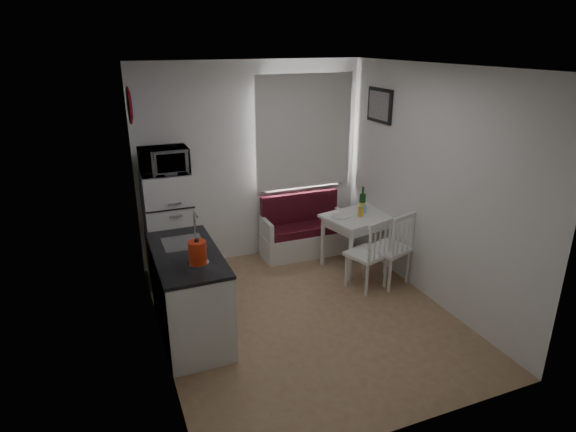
% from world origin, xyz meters
% --- Properties ---
extents(floor, '(3.00, 3.50, 0.02)m').
position_xyz_m(floor, '(0.00, 0.00, 0.00)').
color(floor, '#92674D').
rests_on(floor, ground).
extents(ceiling, '(3.00, 3.50, 0.02)m').
position_xyz_m(ceiling, '(0.00, 0.00, 2.60)').
color(ceiling, white).
rests_on(ceiling, wall_back).
extents(wall_back, '(3.00, 0.02, 2.60)m').
position_xyz_m(wall_back, '(0.00, 1.75, 1.30)').
color(wall_back, white).
rests_on(wall_back, floor).
extents(wall_front, '(3.00, 0.02, 2.60)m').
position_xyz_m(wall_front, '(0.00, -1.75, 1.30)').
color(wall_front, white).
rests_on(wall_front, floor).
extents(wall_left, '(0.02, 3.50, 2.60)m').
position_xyz_m(wall_left, '(-1.50, 0.00, 1.30)').
color(wall_left, white).
rests_on(wall_left, floor).
extents(wall_right, '(0.02, 3.50, 2.60)m').
position_xyz_m(wall_right, '(1.50, 0.00, 1.30)').
color(wall_right, white).
rests_on(wall_right, floor).
extents(window, '(1.22, 0.06, 1.47)m').
position_xyz_m(window, '(0.70, 1.72, 1.62)').
color(window, white).
rests_on(window, wall_back).
extents(curtain, '(1.35, 0.02, 1.50)m').
position_xyz_m(curtain, '(0.70, 1.65, 1.68)').
color(curtain, white).
rests_on(curtain, wall_back).
extents(kitchen_counter, '(0.62, 1.32, 1.16)m').
position_xyz_m(kitchen_counter, '(-1.20, 0.16, 0.46)').
color(kitchen_counter, white).
rests_on(kitchen_counter, floor).
extents(wall_sign, '(0.03, 0.40, 0.40)m').
position_xyz_m(wall_sign, '(-1.47, 1.45, 2.15)').
color(wall_sign, '#1A20A0').
rests_on(wall_sign, wall_left).
extents(picture_frame, '(0.04, 0.52, 0.42)m').
position_xyz_m(picture_frame, '(1.48, 1.10, 2.05)').
color(picture_frame, black).
rests_on(picture_frame, wall_right).
extents(bench, '(1.18, 0.45, 0.84)m').
position_xyz_m(bench, '(0.64, 1.51, 0.28)').
color(bench, white).
rests_on(bench, floor).
extents(dining_table, '(1.06, 0.85, 0.71)m').
position_xyz_m(dining_table, '(1.19, 0.90, 0.63)').
color(dining_table, white).
rests_on(dining_table, floor).
extents(chair_left, '(0.53, 0.52, 0.48)m').
position_xyz_m(chair_left, '(0.94, 0.24, 0.56)').
color(chair_left, white).
rests_on(chair_left, floor).
extents(chair_right, '(0.55, 0.55, 0.50)m').
position_xyz_m(chair_right, '(1.25, 0.24, 0.58)').
color(chair_right, white).
rests_on(chair_right, floor).
extents(fridge, '(0.55, 0.55, 1.38)m').
position_xyz_m(fridge, '(-1.18, 1.40, 0.69)').
color(fridge, white).
rests_on(fridge, floor).
extents(microwave, '(0.54, 0.37, 0.30)m').
position_xyz_m(microwave, '(-1.18, 1.35, 1.53)').
color(microwave, white).
rests_on(microwave, fridge).
extents(kettle, '(0.20, 0.20, 0.26)m').
position_xyz_m(kettle, '(-1.15, -0.18, 1.03)').
color(kettle, red).
rests_on(kettle, kitchen_counter).
extents(wine_bottle, '(0.08, 0.08, 0.33)m').
position_xyz_m(wine_bottle, '(1.25, 1.00, 0.87)').
color(wine_bottle, '#14401A').
rests_on(wine_bottle, dining_table).
extents(drinking_glass_orange, '(0.07, 0.07, 0.11)m').
position_xyz_m(drinking_glass_orange, '(1.14, 0.85, 0.76)').
color(drinking_glass_orange, gold).
rests_on(drinking_glass_orange, dining_table).
extents(drinking_glass_blue, '(0.06, 0.06, 0.10)m').
position_xyz_m(drinking_glass_blue, '(1.25, 0.95, 0.75)').
color(drinking_glass_blue, '#81B9DC').
rests_on(drinking_glass_blue, dining_table).
extents(plate, '(0.24, 0.24, 0.02)m').
position_xyz_m(plate, '(0.89, 0.92, 0.71)').
color(plate, white).
rests_on(plate, dining_table).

